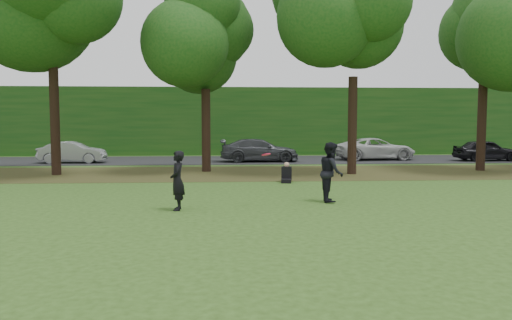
# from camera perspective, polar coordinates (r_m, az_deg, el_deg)

# --- Properties ---
(ground) EXTENTS (120.00, 120.00, 0.00)m
(ground) POSITION_cam_1_polar(r_m,az_deg,el_deg) (11.62, 7.02, -8.22)
(ground) COLOR #2C4616
(ground) RESTS_ON ground
(leaf_litter) EXTENTS (60.00, 7.00, 0.01)m
(leaf_litter) POSITION_cam_1_polar(r_m,az_deg,el_deg) (24.36, 1.31, -1.48)
(leaf_litter) COLOR #462F19
(leaf_litter) RESTS_ON ground
(street) EXTENTS (70.00, 7.00, 0.02)m
(street) POSITION_cam_1_polar(r_m,az_deg,el_deg) (32.30, 0.06, 0.02)
(street) COLOR black
(street) RESTS_ON ground
(far_hedge) EXTENTS (70.00, 3.00, 5.00)m
(far_hedge) POSITION_cam_1_polar(r_m,az_deg,el_deg) (38.19, -0.54, 4.45)
(far_hedge) COLOR #164B15
(far_hedge) RESTS_ON ground
(player_left) EXTENTS (0.45, 0.65, 1.70)m
(player_left) POSITION_cam_1_polar(r_m,az_deg,el_deg) (14.37, -8.96, -2.34)
(player_left) COLOR black
(player_left) RESTS_ON ground
(player_right) EXTENTS (0.80, 0.98, 1.88)m
(player_right) POSITION_cam_1_polar(r_m,az_deg,el_deg) (15.87, 8.58, -1.36)
(player_right) COLOR black
(player_right) RESTS_ON ground
(parked_cars) EXTENTS (38.12, 3.52, 1.40)m
(parked_cars) POSITION_cam_1_polar(r_m,az_deg,el_deg) (31.08, -0.15, 1.13)
(parked_cars) COLOR black
(parked_cars) RESTS_ON street
(frisbee) EXTENTS (0.34, 0.34, 0.12)m
(frisbee) POSITION_cam_1_polar(r_m,az_deg,el_deg) (14.72, 1.16, 0.62)
(frisbee) COLOR #FF1549
(frisbee) RESTS_ON ground
(seated_person) EXTENTS (0.52, 0.79, 0.83)m
(seated_person) POSITION_cam_1_polar(r_m,az_deg,el_deg) (20.76, 3.51, -1.68)
(seated_person) COLOR black
(seated_person) RESTS_ON ground
(tree_line) EXTENTS (55.30, 7.90, 12.31)m
(tree_line) POSITION_cam_1_polar(r_m,az_deg,el_deg) (24.70, 0.53, 16.90)
(tree_line) COLOR black
(tree_line) RESTS_ON ground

